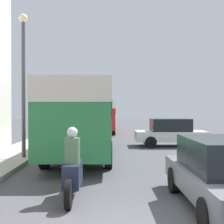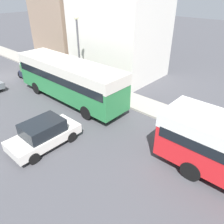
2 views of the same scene
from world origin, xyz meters
The scene contains 8 objects.
sidewalk centered at (-5.10, 0.00, 0.07)m, with size 2.20×120.00×0.15m.
building_corner centered at (-8.93, -0.29, 6.20)m, with size 5.47×6.17×12.40m.
building_midblock centered at (-9.34, 7.53, 6.82)m, with size 6.27×8.24×13.63m.
bus_lead centered at (-1.98, 8.75, 2.05)m, with size 2.56×10.16×3.16m.
motorcycle_behind_lead centered at (-1.69, 1.85, 0.68)m, with size 0.38×2.24×1.73m.
car_far_curb centered at (2.71, 12.25, 0.81)m, with size 4.00×1.90×1.58m.
pedestrian_near_curb centered at (-5.59, 5.69, 1.02)m, with size 0.40×0.40×1.71m.
lamp_post centered at (-4.35, 7.33, 3.67)m, with size 0.36×0.36×5.91m.
Camera 2 is at (7.63, 21.81, 8.02)m, focal length 35.00 mm.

